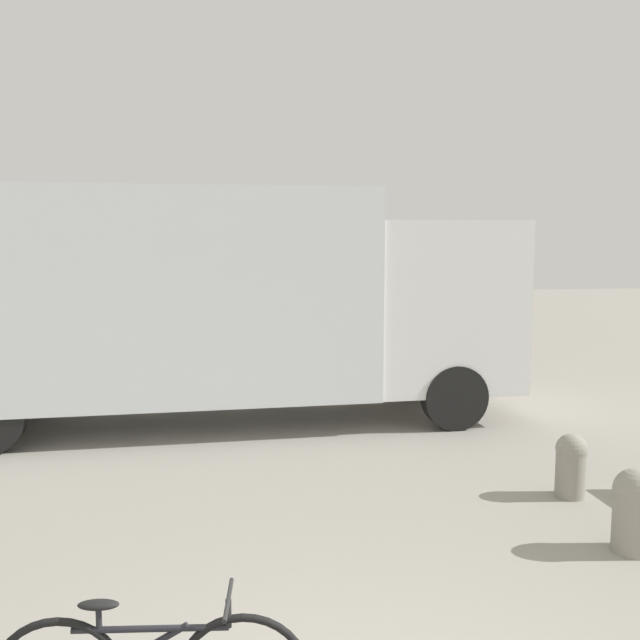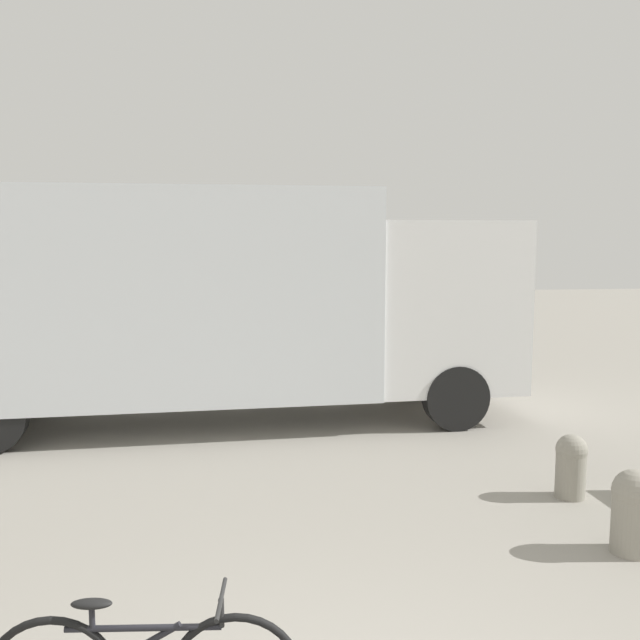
{
  "view_description": "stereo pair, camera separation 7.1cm",
  "coord_description": "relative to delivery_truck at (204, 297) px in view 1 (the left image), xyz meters",
  "views": [
    {
      "loc": [
        -0.47,
        -3.09,
        2.75
      ],
      "look_at": [
        0.56,
        4.91,
        1.76
      ],
      "focal_mm": 40.0,
      "sensor_mm": 36.0,
      "label": 1
    },
    {
      "loc": [
        -0.4,
        -3.1,
        2.75
      ],
      "look_at": [
        0.56,
        4.91,
        1.76
      ],
      "focal_mm": 40.0,
      "sensor_mm": 36.0,
      "label": 2
    }
  ],
  "objects": [
    {
      "name": "delivery_truck",
      "position": [
        0.0,
        0.0,
        0.0
      ],
      "size": [
        8.91,
        2.71,
        3.36
      ],
      "rotation": [
        0.0,
        0.0,
        0.05
      ],
      "color": "silver",
      "rests_on": "ground"
    },
    {
      "name": "bollard_near_bench",
      "position": [
        3.8,
        -4.78,
        -1.44
      ],
      "size": [
        0.38,
        0.38,
        0.74
      ],
      "color": "gray",
      "rests_on": "ground"
    },
    {
      "name": "bollard_far_bench",
      "position": [
        3.87,
        -3.48,
        -1.48
      ],
      "size": [
        0.33,
        0.33,
        0.67
      ],
      "color": "gray",
      "rests_on": "ground"
    }
  ]
}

